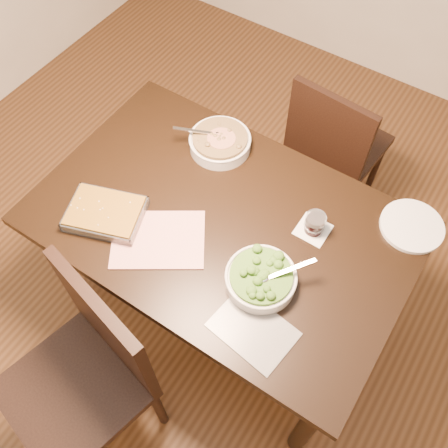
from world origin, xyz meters
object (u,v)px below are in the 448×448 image
Objects in this scene: chair_far at (333,145)px; wine_tumbler at (315,223)px; table at (223,234)px; chair_near at (89,368)px; broccoli_bowl at (261,278)px; baking_dish at (105,214)px; stew_bowl at (220,142)px; dinner_plate at (412,226)px.

wine_tumbler is at bearing 111.01° from chair_far.
chair_near is (-0.13, -0.67, -0.11)m from table.
broccoli_bowl is 0.75× the size of baking_dish.
chair_far is at bearing 98.38° from broccoli_bowl.
stew_bowl is 0.29× the size of chair_far.
stew_bowl is at bearing 53.16° from baking_dish.
chair_far reaches higher than broccoli_bowl.
table is 0.45m from baking_dish.
baking_dish is at bearing -148.83° from dinner_plate.
wine_tumbler is at bearing 75.38° from chair_near.
wine_tumbler is 0.10× the size of chair_far.
chair_far is at bearing 82.12° from table.
wine_tumbler is at bearing -15.94° from stew_bowl.
baking_dish is 0.38× the size of chair_far.
dinner_plate is (0.60, 0.36, 0.10)m from table.
broccoli_bowl is at bearing -43.66° from stew_bowl.
stew_bowl is at bearing -175.32° from dinner_plate.
wine_tumbler reaches higher than table.
chair_far is at bearing 137.82° from dinner_plate.
chair_far is (0.48, 1.03, -0.29)m from baking_dish.
stew_bowl is 0.26× the size of chair_near.
table is 0.83m from chair_far.
broccoli_bowl is 0.28× the size of chair_far.
broccoli_bowl is 0.26× the size of chair_near.
stew_bowl is 0.53m from wine_tumbler.
wine_tumbler is at bearing -144.74° from dinner_plate.
broccoli_bowl reaches higher than dinner_plate.
chair_near is at bearing -125.16° from dinner_plate.
chair_near reaches higher than stew_bowl.
chair_near reaches higher than dinner_plate.
baking_dish is 0.56m from chair_near.
table is at bearing -153.71° from wine_tumbler.
baking_dish is (-0.37, -0.23, 0.12)m from table.
dinner_plate is at bearing 67.76° from chair_near.
baking_dish is at bearing 69.72° from chair_far.
dinner_plate is (0.35, 0.50, -0.03)m from broccoli_bowl.
wine_tumbler is (0.30, 0.15, 0.14)m from table.
stew_bowl reaches higher than dinner_plate.
chair_near is at bearing -117.53° from wine_tumbler.
dinner_plate is 0.24× the size of chair_near.
baking_dish is at bearing -148.49° from table.
broccoli_bowl is 0.63m from baking_dish.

